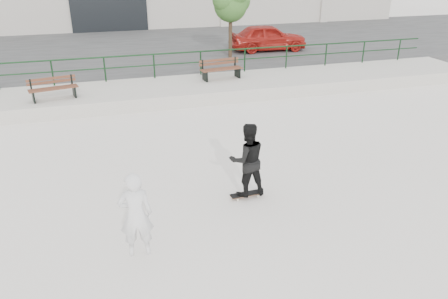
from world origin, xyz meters
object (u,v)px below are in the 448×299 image
object	(u,v)px
bench_right	(221,69)
red_car	(268,37)
skateboard	(246,194)
bench_left	(53,88)
tree	(231,1)
standing_skater	(247,160)
seated_skater	(136,215)

from	to	relation	value
bench_right	red_car	size ratio (longest dim) A/B	0.45
skateboard	red_car	bearing A→B (deg)	62.99
bench_left	tree	distance (m)	9.86
tree	standing_skater	bearing A→B (deg)	-105.90
red_car	standing_skater	world-z (taller)	red_car
tree	standing_skater	size ratio (longest dim) A/B	2.04
skateboard	tree	bearing A→B (deg)	70.82
tree	seated_skater	world-z (taller)	tree
bench_right	seated_skater	xyz separation A→B (m)	(-4.62, -10.17, -0.04)
tree	skateboard	xyz separation A→B (m)	(-3.62, -12.72, -3.13)
skateboard	bench_right	bearing A→B (deg)	74.23
seated_skater	standing_skater	bearing A→B (deg)	-147.57
standing_skater	skateboard	bearing A→B (deg)	1.23
bench_right	skateboard	distance (m)	9.00
bench_left	red_car	size ratio (longest dim) A/B	0.42
tree	red_car	bearing A→B (deg)	22.63
bench_right	red_car	bearing A→B (deg)	42.93
tree	skateboard	distance (m)	13.59
bench_right	seated_skater	size ratio (longest dim) A/B	1.06
standing_skater	bench_left	bearing A→B (deg)	-58.22
standing_skater	tree	bearing A→B (deg)	-104.67
bench_right	red_car	xyz separation A→B (m)	(4.09, 4.97, 0.29)
red_car	seated_skater	world-z (taller)	red_car
red_car	tree	bearing A→B (deg)	116.04
tree	bench_left	bearing A→B (deg)	-149.04
red_car	standing_skater	distance (m)	14.99
skateboard	standing_skater	bearing A→B (deg)	-3.28
seated_skater	red_car	bearing A→B (deg)	-115.48
bench_left	seated_skater	world-z (taller)	seated_skater
red_car	skateboard	distance (m)	15.03
bench_right	seated_skater	world-z (taller)	seated_skater
standing_skater	seated_skater	distance (m)	3.04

